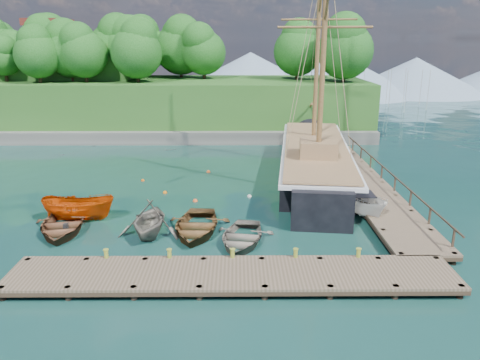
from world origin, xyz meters
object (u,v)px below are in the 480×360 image
Objects in this scene: rowboat_3 at (241,243)px; cabin_boat_white at (361,216)px; motorboat_orange at (80,220)px; schooner at (315,165)px; rowboat_0 at (63,232)px; rowboat_2 at (196,233)px; rowboat_1 at (150,235)px.

cabin_boat_white is (7.55, 4.05, 0.00)m from rowboat_3.
schooner is at bearing -56.28° from motorboat_orange.
rowboat_0 is 0.97× the size of rowboat_2.
motorboat_orange reaches higher than rowboat_0.
rowboat_3 is at bearing -109.08° from schooner.
rowboat_2 is 1.10× the size of cabin_boat_white.
rowboat_0 reaches higher than rowboat_3.
rowboat_0 is 19.22m from schooner.
rowboat_2 is at bearing 179.12° from cabin_boat_white.
rowboat_0 is at bearing 172.36° from cabin_boat_white.
rowboat_0 is at bearing -140.20° from schooner.
rowboat_0 is 10.36m from rowboat_3.
schooner is (15.67, 8.70, 1.14)m from motorboat_orange.
cabin_boat_white reaches higher than rowboat_0.
rowboat_2 is 10.46m from cabin_boat_white.
motorboat_orange is (-9.80, 3.39, 0.00)m from rowboat_3.
motorboat_orange reaches higher than rowboat_3.
rowboat_2 is at bearing -121.58° from schooner.
motorboat_orange is 0.97× the size of cabin_boat_white.
rowboat_0 is at bearing -177.70° from rowboat_2.
schooner is (8.44, 10.65, 1.14)m from rowboat_2.
rowboat_2 is 1.14× the size of rowboat_3.
rowboat_3 is at bearing -10.28° from rowboat_1.
cabin_boat_white reaches higher than motorboat_orange.
motorboat_orange reaches higher than rowboat_2.
rowboat_2 is 1.14× the size of motorboat_orange.
rowboat_1 is 0.87× the size of cabin_boat_white.
rowboat_1 is at bearing -128.36° from schooner.
cabin_boat_white reaches higher than rowboat_2.
rowboat_1 is 0.79× the size of rowboat_2.
rowboat_1 reaches higher than motorboat_orange.
rowboat_0 is 1.07× the size of cabin_boat_white.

